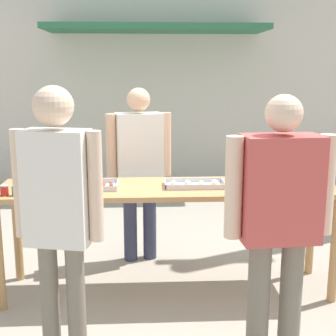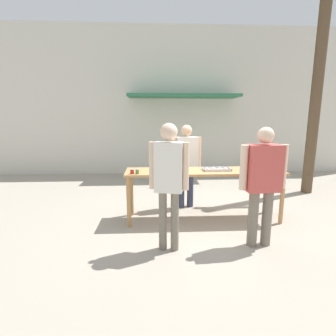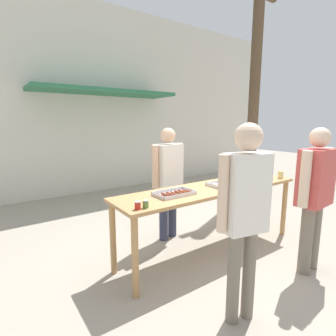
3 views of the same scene
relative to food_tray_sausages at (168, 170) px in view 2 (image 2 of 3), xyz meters
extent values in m
plane|color=#A39989|center=(0.63, 0.01, -0.91)|extent=(24.00, 24.00, 0.00)
cube|color=beige|center=(0.63, 4.01, 1.34)|extent=(12.00, 0.12, 4.50)
cube|color=#2D704C|center=(0.63, 3.46, 1.49)|extent=(3.20, 1.00, 0.08)
cube|color=tan|center=(0.63, 0.01, -0.03)|extent=(2.71, 0.66, 0.04)
cylinder|color=tan|center=(-0.66, -0.25, -0.48)|extent=(0.07, 0.07, 0.85)
cylinder|color=tan|center=(1.92, -0.25, -0.48)|extent=(0.07, 0.07, 0.85)
cylinder|color=tan|center=(-0.66, 0.28, -0.48)|extent=(0.07, 0.07, 0.85)
cylinder|color=tan|center=(1.92, 0.28, -0.48)|extent=(0.07, 0.07, 0.85)
cube|color=silver|center=(0.00, 0.00, -0.01)|extent=(0.46, 0.28, 0.01)
cube|color=silver|center=(0.00, -0.13, 0.01)|extent=(0.46, 0.01, 0.03)
cube|color=silver|center=(0.00, 0.13, 0.01)|extent=(0.46, 0.01, 0.03)
cube|color=silver|center=(-0.23, 0.00, 0.01)|extent=(0.01, 0.28, 0.03)
cube|color=silver|center=(0.23, 0.00, 0.01)|extent=(0.01, 0.28, 0.03)
cylinder|color=brown|center=(-0.19, 0.00, 0.01)|extent=(0.02, 0.12, 0.02)
cylinder|color=brown|center=(-0.12, 0.01, 0.01)|extent=(0.04, 0.13, 0.03)
cylinder|color=brown|center=(-0.06, 0.01, 0.01)|extent=(0.03, 0.12, 0.03)
cylinder|color=brown|center=(0.00, -0.01, 0.01)|extent=(0.03, 0.15, 0.02)
cylinder|color=brown|center=(0.05, 0.00, 0.01)|extent=(0.03, 0.14, 0.03)
cylinder|color=brown|center=(0.12, 0.00, 0.01)|extent=(0.03, 0.15, 0.03)
cylinder|color=brown|center=(0.18, -0.01, 0.01)|extent=(0.04, 0.11, 0.03)
cube|color=silver|center=(0.84, 0.00, -0.01)|extent=(0.48, 0.24, 0.01)
cube|color=silver|center=(0.84, -0.12, 0.01)|extent=(0.48, 0.01, 0.03)
cube|color=silver|center=(0.84, 0.12, 0.01)|extent=(0.48, 0.01, 0.03)
cube|color=silver|center=(0.61, 0.00, 0.01)|extent=(0.01, 0.24, 0.03)
cube|color=silver|center=(1.08, 0.00, 0.01)|extent=(0.01, 0.24, 0.03)
ellipsoid|color=beige|center=(0.67, 0.01, 0.01)|extent=(0.05, 0.10, 0.04)
ellipsoid|color=beige|center=(0.78, -0.01, 0.02)|extent=(0.06, 0.11, 0.05)
ellipsoid|color=beige|center=(0.90, 0.00, 0.01)|extent=(0.05, 0.10, 0.04)
ellipsoid|color=beige|center=(1.01, 0.01, 0.01)|extent=(0.07, 0.11, 0.04)
cylinder|color=#B22319|center=(-0.60, -0.21, 0.02)|extent=(0.06, 0.06, 0.07)
cylinder|color=#B2B2B7|center=(-0.60, -0.21, 0.06)|extent=(0.06, 0.06, 0.01)
cylinder|color=#567A38|center=(-0.51, -0.21, 0.02)|extent=(0.06, 0.06, 0.07)
cylinder|color=#B2B2B7|center=(-0.51, -0.21, 0.06)|extent=(0.06, 0.06, 0.01)
cylinder|color=#DBC67A|center=(1.85, -0.20, 0.04)|extent=(0.08, 0.08, 0.11)
cylinder|color=#333851|center=(0.30, 0.67, -0.51)|extent=(0.13, 0.13, 0.79)
cylinder|color=#333851|center=(0.49, 0.70, -0.51)|extent=(0.13, 0.13, 0.79)
cube|color=silver|center=(0.39, 0.68, 0.20)|extent=(0.46, 0.31, 0.63)
sphere|color=#DBAD89|center=(0.39, 0.68, 0.64)|extent=(0.21, 0.21, 0.21)
cylinder|color=#DBAD89|center=(0.14, 0.63, 0.21)|extent=(0.10, 0.10, 0.60)
cylinder|color=#DBAD89|center=(0.65, 0.74, 0.21)|extent=(0.10, 0.10, 0.60)
cylinder|color=#756B5B|center=(0.03, -1.06, -0.49)|extent=(0.11, 0.11, 0.83)
cylinder|color=#756B5B|center=(-0.13, -1.02, -0.49)|extent=(0.11, 0.11, 0.83)
cube|color=silver|center=(-0.05, -1.04, 0.25)|extent=(0.40, 0.27, 0.66)
sphere|color=beige|center=(-0.05, -1.04, 0.71)|extent=(0.22, 0.22, 0.22)
cylinder|color=beige|center=(0.17, -1.09, 0.27)|extent=(0.08, 0.08, 0.62)
cylinder|color=beige|center=(-0.27, -0.99, 0.27)|extent=(0.08, 0.08, 0.62)
cylinder|color=#756B5B|center=(1.34, -0.98, -0.51)|extent=(0.14, 0.14, 0.80)
cylinder|color=#756B5B|center=(1.14, -0.99, -0.51)|extent=(0.14, 0.14, 0.80)
cube|color=#C64C47|center=(1.24, -0.99, 0.22)|extent=(0.48, 0.28, 0.64)
sphere|color=beige|center=(1.24, -0.99, 0.66)|extent=(0.22, 0.22, 0.22)
cylinder|color=beige|center=(1.52, -0.97, 0.23)|extent=(0.10, 0.10, 0.61)
cylinder|color=beige|center=(0.96, -1.01, 0.23)|extent=(0.10, 0.10, 0.61)
cylinder|color=brown|center=(3.45, 1.57, 1.63)|extent=(0.24, 0.24, 5.08)
camera|label=1|loc=(0.44, -3.62, 0.90)|focal=50.00mm
camera|label=2|loc=(-0.24, -4.39, 0.90)|focal=28.00mm
camera|label=3|loc=(-1.77, -2.37, 0.83)|focal=28.00mm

